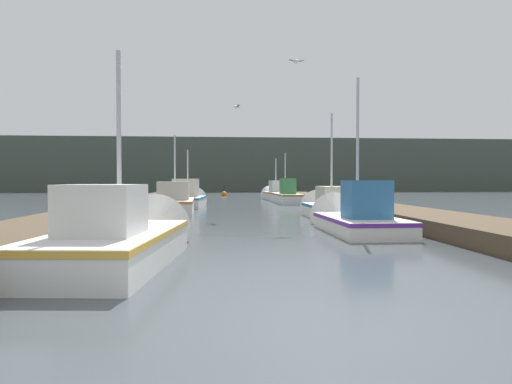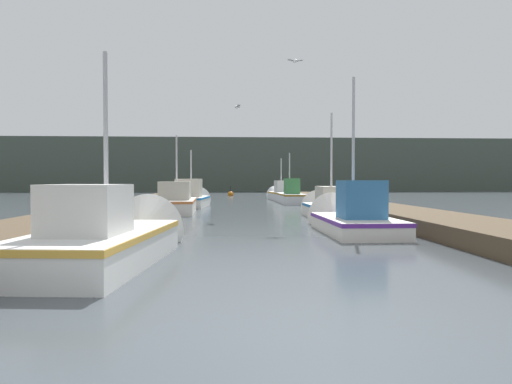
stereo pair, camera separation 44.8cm
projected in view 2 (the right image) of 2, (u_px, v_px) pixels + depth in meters
name	position (u px, v px, depth m)	size (l,w,h in m)	color
ground_plane	(300.00, 328.00, 4.45)	(200.00, 200.00, 0.00)	#3D4449
dock_left	(125.00, 208.00, 20.12)	(2.47, 40.00, 0.44)	#4C3D2B
dock_right	(363.00, 207.00, 20.71)	(2.47, 40.00, 0.44)	#4C3D2B
distant_shore_ridge	(235.00, 166.00, 66.74)	(120.00, 16.00, 7.03)	#424C42
fishing_boat_0	(113.00, 237.00, 8.36)	(2.22, 5.22, 4.24)	silver
fishing_boat_1	(349.00, 218.00, 13.09)	(1.81, 4.69, 4.91)	silver
fishing_boat_2	(330.00, 208.00, 17.52)	(1.66, 4.98, 4.51)	silver
fishing_boat_3	(177.00, 202.00, 21.12)	(1.87, 5.94, 3.98)	silver
fishing_boat_4	(192.00, 198.00, 25.18)	(1.99, 4.65, 3.62)	silver
fishing_boat_5	(289.00, 196.00, 29.42)	(1.39, 6.32, 3.51)	silver
fishing_boat_6	(280.00, 194.00, 34.04)	(1.73, 5.81, 3.48)	silver
mooring_piling_0	(175.00, 195.00, 28.04)	(0.26, 0.26, 1.07)	#473523
channel_buoy	(231.00, 194.00, 42.61)	(0.55, 0.55, 1.05)	#BF6513
seagull_lead	(295.00, 61.00, 16.26)	(0.56, 0.30, 0.12)	white
seagull_1	(237.00, 107.00, 18.77)	(0.31, 0.56, 0.12)	white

